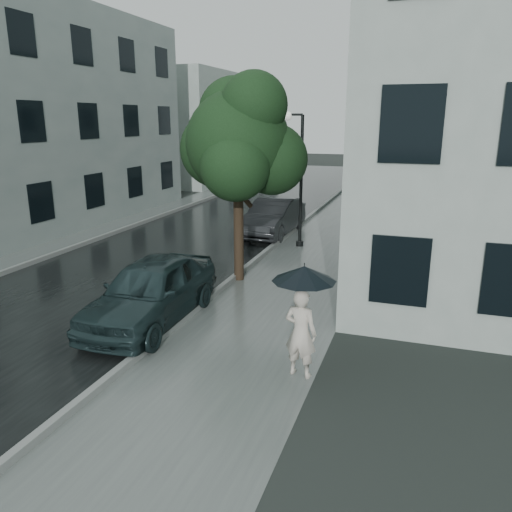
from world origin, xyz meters
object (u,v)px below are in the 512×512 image
(pedestrian, at_px, (301,333))
(car_near, at_px, (151,291))
(lamp_post, at_px, (297,171))
(car_far, at_px, (273,217))
(street_tree, at_px, (239,141))

(pedestrian, bearing_deg, car_near, -9.46)
(pedestrian, height_order, lamp_post, lamp_post)
(lamp_post, height_order, car_far, lamp_post)
(pedestrian, bearing_deg, car_far, -60.62)
(car_far, bearing_deg, street_tree, -80.84)
(pedestrian, bearing_deg, street_tree, -48.79)
(pedestrian, xyz_separation_m, street_tree, (-3.15, 5.23, 3.22))
(street_tree, relative_size, car_near, 1.32)
(pedestrian, distance_m, lamp_post, 10.21)
(pedestrian, bearing_deg, lamp_post, -65.09)
(car_near, bearing_deg, street_tree, 76.61)
(car_near, relative_size, car_far, 1.00)
(street_tree, bearing_deg, car_far, 97.29)
(lamp_post, height_order, car_near, lamp_post)
(lamp_post, distance_m, car_far, 2.92)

